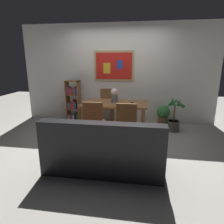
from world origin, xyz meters
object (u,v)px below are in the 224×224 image
bookshelf (74,103)px  potted_palm (174,119)px  dining_chair_near_right (127,122)px  tv_remote (132,102)px  potted_ivy (163,115)px  flower_vase (114,95)px  dining_chair_near_left (94,120)px  dining_chair_far_left (107,103)px  leather_couch (104,150)px  dining_table (115,107)px

bookshelf → potted_palm: bookshelf is taller
dining_chair_near_right → tv_remote: (0.04, 0.91, 0.19)m
potted_ivy → flower_vase: bearing=-153.3°
dining_chair_near_left → dining_chair_near_right: same height
potted_palm → flower_vase: 1.55m
dining_chair_near_left → potted_ivy: 2.08m
dining_chair_far_left → dining_chair_near_left: bearing=-88.7°
dining_chair_far_left → leather_couch: size_ratio=0.51×
flower_vase → dining_chair_near_left: bearing=-108.5°
dining_table → dining_chair_near_left: size_ratio=1.63×
dining_table → dining_chair_near_right: dining_chair_near_right is taller
potted_ivy → potted_palm: potted_palm is taller
leather_couch → potted_ivy: 2.54m
flower_vase → tv_remote: 0.44m
leather_couch → dining_chair_near_left: bearing=113.4°
dining_table → dining_chair_near_right: 0.90m
tv_remote → dining_chair_far_left: bearing=135.4°
dining_chair_near_right → potted_palm: 1.54m
dining_chair_near_right → dining_chair_far_left: bearing=112.7°
dining_chair_near_right → potted_palm: dining_chair_near_right is taller
dining_table → dining_chair_far_left: (-0.33, 0.80, -0.09)m
dining_chair_near_left → dining_table: bearing=69.8°
bookshelf → tv_remote: size_ratio=7.14×
dining_chair_far_left → flower_vase: 0.90m
tv_remote → dining_chair_near_right: bearing=-92.7°
flower_vase → leather_couch: bearing=-87.4°
potted_ivy → tv_remote: 1.05m
tv_remote → flower_vase: bearing=-173.8°
dining_chair_near_left → potted_ivy: (1.47, 1.45, -0.23)m
dining_chair_near_left → leather_couch: 0.93m
dining_chair_near_left → bookshelf: bookshelf is taller
flower_vase → tv_remote: size_ratio=1.99×
bookshelf → leather_couch: bearing=-60.4°
dining_chair_near_left → dining_chair_far_left: size_ratio=1.00×
dining_chair_near_left → bookshelf: bearing=123.0°
dining_table → leather_couch: 1.67m
leather_couch → potted_palm: bearing=55.2°
potted_ivy → bookshelf: bearing=-178.9°
leather_couch → bookshelf: bookshelf is taller
leather_couch → bookshelf: 2.58m
dining_chair_far_left → flower_vase: (0.32, -0.76, 0.36)m
dining_table → dining_chair_near_left: bearing=-110.2°
dining_chair_near_left → flower_vase: 0.96m
leather_couch → potted_ivy: leather_couch is taller
dining_chair_far_left → leather_couch: bearing=-80.8°
dining_table → potted_palm: bearing=11.2°
dining_table → bookshelf: (-1.21, 0.59, -0.09)m
bookshelf → potted_palm: 2.63m
tv_remote → dining_chair_near_left: bearing=-127.7°
leather_couch → potted_ivy: size_ratio=3.18×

